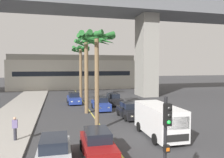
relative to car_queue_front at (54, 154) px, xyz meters
The scene contains 16 objects.
lane_stripe_center 13.43m from the car_queue_front, 73.45° to the left, with size 0.14×56.00×0.01m, color #DBCC4C.
bridge_overpass 28.87m from the car_queue_front, 78.91° to the left, with size 87.63×8.00×18.43m.
pier_building_backdrop 41.30m from the car_queue_front, 84.68° to the left, with size 28.42×8.04×7.83m.
car_queue_front is the anchor object (origin of this frame).
car_queue_second 15.09m from the car_queue_front, 69.72° to the left, with size 1.86×4.11×1.56m.
car_queue_third 19.52m from the car_queue_front, 82.98° to the left, with size 1.91×4.14×1.56m.
car_queue_fourth 18.72m from the car_queue_front, 66.22° to the left, with size 1.87×4.12×1.56m.
car_queue_fifth 11.96m from the car_queue_front, 52.38° to the left, with size 1.87×4.12×1.56m.
car_queue_sixth 2.54m from the car_queue_front, 16.77° to the left, with size 1.89×4.13×1.56m.
delivery_van 8.20m from the car_queue_front, 23.22° to the left, with size 2.23×5.28×2.36m.
traffic_light_median_near 6.43m from the car_queue_front, 50.51° to the right, with size 0.24×0.37×4.20m.
palm_tree_near_median 24.43m from the car_queue_front, 80.80° to the left, with size 2.89×2.91×8.57m.
palm_tree_mid_median 29.98m from the car_queue_front, 81.51° to the left, with size 3.27×3.46×8.66m.
palm_tree_far_median 14.27m from the car_queue_front, 75.27° to the left, with size 2.74×2.88×8.44m.
palm_tree_farthest_median 9.15m from the car_queue_front, 61.05° to the left, with size 3.32×3.37×8.09m.
pedestrian_mid_block 5.26m from the car_queue_front, 120.76° to the left, with size 0.34×0.22×1.62m.
Camera 1 is at (-3.56, -0.34, 5.26)m, focal length 34.93 mm.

